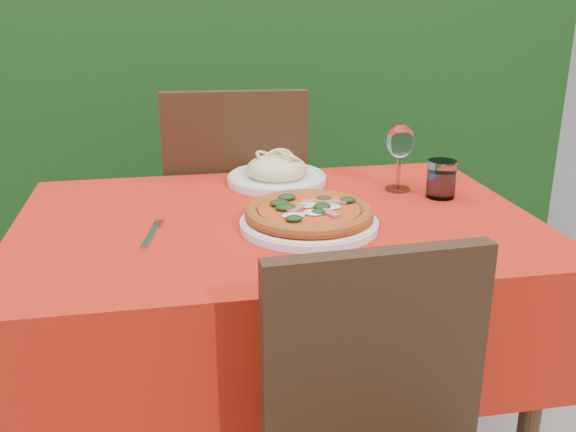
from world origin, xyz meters
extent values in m
cube|color=black|center=(0.00, 1.55, 0.80)|extent=(3.20, 0.55, 1.60)
cube|color=#412614|center=(0.00, 0.00, 0.72)|extent=(1.20, 0.80, 0.04)
cylinder|color=#412614|center=(0.54, -0.34, 0.35)|extent=(0.05, 0.05, 0.70)
cylinder|color=#412614|center=(-0.54, 0.34, 0.35)|extent=(0.05, 0.05, 0.70)
cylinder|color=#412614|center=(0.54, 0.34, 0.35)|extent=(0.05, 0.05, 0.70)
cube|color=red|center=(0.00, 0.00, 0.59)|extent=(1.26, 0.86, 0.32)
cube|color=black|center=(0.08, -0.56, 0.66)|extent=(0.40, 0.06, 0.44)
cube|color=black|center=(-0.03, 0.67, 0.48)|extent=(0.48, 0.48, 0.04)
cube|color=black|center=(-0.05, 0.47, 0.75)|extent=(0.45, 0.07, 0.49)
cylinder|color=black|center=(0.17, 0.85, 0.23)|extent=(0.04, 0.04, 0.46)
cylinder|color=black|center=(-0.21, 0.88, 0.23)|extent=(0.04, 0.04, 0.46)
cylinder|color=black|center=(0.14, 0.46, 0.23)|extent=(0.04, 0.04, 0.46)
cylinder|color=black|center=(-0.24, 0.49, 0.23)|extent=(0.04, 0.04, 0.46)
cylinder|color=silver|center=(0.06, -0.08, 0.76)|extent=(0.33, 0.33, 0.02)
cylinder|color=#BE581A|center=(0.06, -0.08, 0.78)|extent=(0.39, 0.39, 0.02)
cylinder|color=#961609|center=(0.06, -0.08, 0.79)|extent=(0.32, 0.32, 0.01)
cylinder|color=silver|center=(0.05, 0.30, 0.76)|extent=(0.29, 0.29, 0.02)
ellipsoid|color=beige|center=(0.05, 0.30, 0.79)|extent=(0.18, 0.18, 0.08)
cylinder|color=silver|center=(0.46, 0.08, 0.80)|extent=(0.08, 0.08, 0.10)
cylinder|color=#94B0C8|center=(0.46, 0.08, 0.78)|extent=(0.06, 0.06, 0.07)
cylinder|color=silver|center=(0.37, 0.16, 0.75)|extent=(0.07, 0.07, 0.01)
cylinder|color=silver|center=(0.37, 0.16, 0.80)|extent=(0.01, 0.01, 0.10)
ellipsoid|color=silver|center=(0.37, 0.16, 0.89)|extent=(0.08, 0.08, 0.10)
cube|color=silver|center=(-0.30, -0.08, 0.75)|extent=(0.06, 0.20, 0.01)
camera|label=1|loc=(-0.25, -1.47, 1.28)|focal=40.00mm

